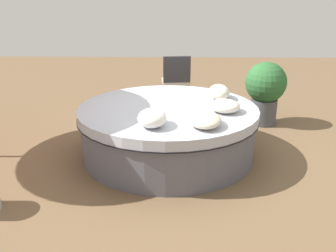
{
  "coord_description": "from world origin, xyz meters",
  "views": [
    {
      "loc": [
        4.62,
        0.11,
        2.12
      ],
      "look_at": [
        0.0,
        0.0,
        0.41
      ],
      "focal_mm": 38.88,
      "sensor_mm": 36.0,
      "label": 1
    }
  ],
  "objects_px": {
    "round_bed": "(168,130)",
    "patio_chair": "(176,77)",
    "throw_pillow_0": "(152,118)",
    "throw_pillow_3": "(219,92)",
    "throw_pillow_1": "(205,120)",
    "throw_pillow_2": "(225,106)",
    "planter": "(265,89)"
  },
  "relations": [
    {
      "from": "throw_pillow_2",
      "to": "planter",
      "type": "height_order",
      "value": "planter"
    },
    {
      "from": "round_bed",
      "to": "throw_pillow_2",
      "type": "relative_size",
      "value": 5.89
    },
    {
      "from": "throw_pillow_3",
      "to": "patio_chair",
      "type": "height_order",
      "value": "patio_chair"
    },
    {
      "from": "round_bed",
      "to": "throw_pillow_1",
      "type": "bearing_deg",
      "value": 31.65
    },
    {
      "from": "throw_pillow_2",
      "to": "throw_pillow_3",
      "type": "bearing_deg",
      "value": -178.81
    },
    {
      "from": "throw_pillow_1",
      "to": "planter",
      "type": "height_order",
      "value": "planter"
    },
    {
      "from": "round_bed",
      "to": "patio_chair",
      "type": "bearing_deg",
      "value": 177.56
    },
    {
      "from": "throw_pillow_0",
      "to": "round_bed",
      "type": "bearing_deg",
      "value": 167.83
    },
    {
      "from": "throw_pillow_1",
      "to": "planter",
      "type": "distance_m",
      "value": 2.3
    },
    {
      "from": "throw_pillow_0",
      "to": "throw_pillow_3",
      "type": "height_order",
      "value": "throw_pillow_3"
    },
    {
      "from": "throw_pillow_2",
      "to": "patio_chair",
      "type": "distance_m",
      "value": 2.63
    },
    {
      "from": "round_bed",
      "to": "patio_chair",
      "type": "relative_size",
      "value": 2.45
    },
    {
      "from": "throw_pillow_2",
      "to": "planter",
      "type": "xyz_separation_m",
      "value": [
        -1.47,
        0.86,
        -0.15
      ]
    },
    {
      "from": "planter",
      "to": "throw_pillow_2",
      "type": "bearing_deg",
      "value": -30.26
    },
    {
      "from": "throw_pillow_1",
      "to": "throw_pillow_2",
      "type": "bearing_deg",
      "value": 150.35
    },
    {
      "from": "throw_pillow_1",
      "to": "round_bed",
      "type": "bearing_deg",
      "value": -148.35
    },
    {
      "from": "throw_pillow_1",
      "to": "throw_pillow_2",
      "type": "distance_m",
      "value": 0.59
    },
    {
      "from": "throw_pillow_0",
      "to": "patio_chair",
      "type": "relative_size",
      "value": 0.43
    },
    {
      "from": "throw_pillow_2",
      "to": "throw_pillow_3",
      "type": "relative_size",
      "value": 0.88
    },
    {
      "from": "throw_pillow_0",
      "to": "throw_pillow_3",
      "type": "bearing_deg",
      "value": 142.6
    },
    {
      "from": "throw_pillow_0",
      "to": "throw_pillow_2",
      "type": "height_order",
      "value": "throw_pillow_0"
    },
    {
      "from": "throw_pillow_1",
      "to": "throw_pillow_0",
      "type": "bearing_deg",
      "value": -86.16
    },
    {
      "from": "patio_chair",
      "to": "throw_pillow_2",
      "type": "bearing_deg",
      "value": -82.6
    },
    {
      "from": "throw_pillow_0",
      "to": "throw_pillow_1",
      "type": "relative_size",
      "value": 0.81
    },
    {
      "from": "planter",
      "to": "throw_pillow_3",
      "type": "bearing_deg",
      "value": -44.72
    },
    {
      "from": "planter",
      "to": "throw_pillow_0",
      "type": "bearing_deg",
      "value": -40.78
    },
    {
      "from": "round_bed",
      "to": "throw_pillow_2",
      "type": "height_order",
      "value": "throw_pillow_2"
    },
    {
      "from": "throw_pillow_1",
      "to": "throw_pillow_3",
      "type": "bearing_deg",
      "value": 165.73
    },
    {
      "from": "throw_pillow_3",
      "to": "patio_chair",
      "type": "distance_m",
      "value": 2.06
    },
    {
      "from": "throw_pillow_0",
      "to": "throw_pillow_1",
      "type": "bearing_deg",
      "value": 93.84
    },
    {
      "from": "throw_pillow_1",
      "to": "planter",
      "type": "relative_size",
      "value": 0.5
    },
    {
      "from": "round_bed",
      "to": "patio_chair",
      "type": "xyz_separation_m",
      "value": [
        -2.36,
        0.1,
        0.21
      ]
    }
  ]
}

